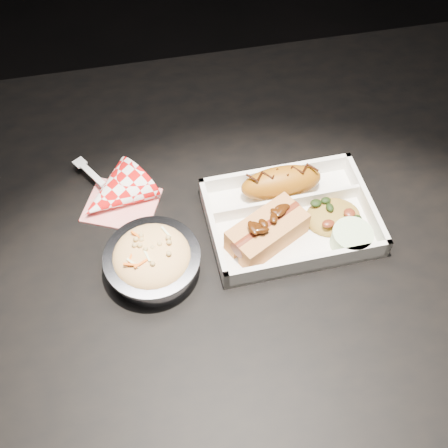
{
  "coord_description": "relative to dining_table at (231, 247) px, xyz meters",
  "views": [
    {
      "loc": [
        -0.12,
        -0.51,
        1.46
      ],
      "look_at": [
        -0.02,
        -0.05,
        0.81
      ],
      "focal_mm": 45.0,
      "sensor_mm": 36.0,
      "label": 1
    }
  ],
  "objects": [
    {
      "name": "floor",
      "position": [
        0.0,
        0.0,
        -0.68
      ],
      "size": [
        4.0,
        4.0,
        0.05
      ],
      "primitive_type": "cube",
      "color": "black",
      "rests_on": "ground"
    },
    {
      "name": "dining_table",
      "position": [
        0.0,
        0.0,
        0.0
      ],
      "size": [
        1.2,
        0.8,
        0.75
      ],
      "color": "black",
      "rests_on": "ground"
    },
    {
      "name": "food_tray",
      "position": [
        0.08,
        -0.03,
        0.1
      ],
      "size": [
        0.25,
        0.19,
        0.04
      ],
      "rotation": [
        0.0,
        0.0,
        0.02
      ],
      "color": "white",
      "rests_on": "dining_table"
    },
    {
      "name": "fried_pastry",
      "position": [
        0.08,
        0.02,
        0.12
      ],
      "size": [
        0.13,
        0.05,
        0.05
      ],
      "primitive_type": "ellipsoid",
      "rotation": [
        0.0,
        0.0,
        0.02
      ],
      "color": "#A15C10",
      "rests_on": "food_tray"
    },
    {
      "name": "hotdog",
      "position": [
        0.04,
        -0.06,
        0.12
      ],
      "size": [
        0.13,
        0.11,
        0.06
      ],
      "rotation": [
        0.0,
        0.0,
        0.48
      ],
      "color": "#C78244",
      "rests_on": "food_tray"
    },
    {
      "name": "fried_rice_mound",
      "position": [
        0.15,
        -0.04,
        0.11
      ],
      "size": [
        0.09,
        0.07,
        0.03
      ],
      "primitive_type": "ellipsoid",
      "rotation": [
        0.0,
        0.0,
        0.02
      ],
      "color": "#AF8732",
      "rests_on": "food_tray"
    },
    {
      "name": "cupcake_liner",
      "position": [
        0.16,
        -0.09,
        0.11
      ],
      "size": [
        0.06,
        0.06,
        0.03
      ],
      "primitive_type": "cylinder",
      "color": "beige",
      "rests_on": "food_tray"
    },
    {
      "name": "foil_coleslaw_cup",
      "position": [
        -0.13,
        -0.08,
        0.12
      ],
      "size": [
        0.14,
        0.14,
        0.07
      ],
      "color": "silver",
      "rests_on": "dining_table"
    },
    {
      "name": "napkin_fork",
      "position": [
        -0.18,
        0.06,
        0.11
      ],
      "size": [
        0.15,
        0.16,
        0.1
      ],
      "rotation": [
        0.0,
        0.0,
        -1.01
      ],
      "color": "red",
      "rests_on": "dining_table"
    }
  ]
}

